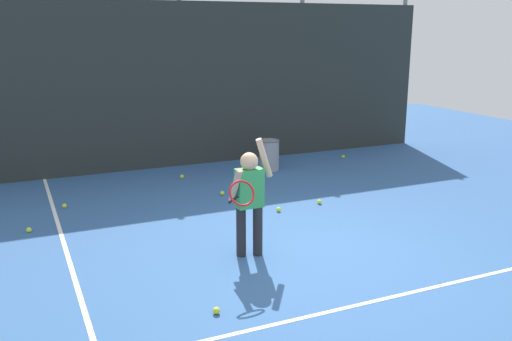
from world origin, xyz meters
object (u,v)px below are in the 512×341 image
Objects in this scene: tennis_ball_1 at (319,202)px; tennis_ball_2 at (64,206)px; ball_hopper at (269,155)px; tennis_player at (249,195)px; tennis_ball_5 at (29,230)px; tennis_ball_0 at (343,156)px; tennis_ball_7 at (279,209)px; tennis_ball_8 at (222,193)px; tennis_ball_3 at (216,311)px; tennis_ball_6 at (182,176)px.

tennis_ball_1 is 1.00× the size of tennis_ball_2.
tennis_player is at bearing -118.67° from ball_hopper.
tennis_ball_1 is at bearing -6.91° from tennis_ball_5.
tennis_ball_0 is (3.69, 3.77, -0.69)m from tennis_player.
tennis_ball_7 is 1.00× the size of tennis_ball_8.
tennis_ball_3 and tennis_ball_7 have the same top height.
tennis_ball_1 is 3.72m from tennis_ball_2.
tennis_ball_0 is 5.54m from tennis_ball_2.
ball_hopper is 2.19m from tennis_ball_1.
ball_hopper is at bearing 67.78° from tennis_ball_7.
tennis_ball_7 is at bearing -67.81° from tennis_ball_8.
tennis_player reaches higher than tennis_ball_2.
tennis_ball_7 is (0.72, -2.31, 0.00)m from tennis_ball_6.
ball_hopper is 8.52× the size of tennis_ball_3.
tennis_ball_1 is at bearing -21.11° from tennis_ball_2.
tennis_ball_7 is at bearing -9.67° from tennis_ball_5.
tennis_ball_3 is at bearing -127.59° from tennis_player.
tennis_ball_7 is at bearing 52.76° from tennis_ball_3.
tennis_ball_6 is at bearing 102.90° from tennis_ball_8.
tennis_ball_3 is at bearing -127.24° from tennis_ball_7.
tennis_ball_0 is at bearing 18.00° from tennis_ball_5.
ball_hopper is at bearing -2.54° from tennis_ball_6.
tennis_ball_0 and tennis_ball_5 have the same top height.
tennis_ball_6 is at bearing 83.88° from tennis_player.
tennis_ball_8 is at bearing 68.43° from tennis_ball_3.
ball_hopper is 1.80m from tennis_ball_8.
ball_hopper is at bearing 40.37° from tennis_ball_8.
tennis_player is at bearing 53.97° from tennis_ball_3.
ball_hopper reaches higher than tennis_ball_8.
ball_hopper is 8.52× the size of tennis_ball_8.
ball_hopper reaches higher than tennis_ball_7.
tennis_ball_8 is (-0.44, 1.08, 0.00)m from tennis_ball_7.
tennis_ball_5 is at bearing -158.14° from ball_hopper.
ball_hopper is at bearing 59.46° from tennis_ball_3.
tennis_ball_0 is 3.66m from tennis_ball_7.
ball_hopper is (1.92, 3.52, -0.44)m from tennis_player.
tennis_player is 20.46× the size of tennis_ball_2.
tennis_ball_1 and tennis_ball_7 have the same top height.
ball_hopper reaches higher than tennis_ball_3.
tennis_ball_1 is at bearing -57.31° from tennis_ball_6.
tennis_ball_2 is at bearing 58.89° from tennis_ball_5.
tennis_ball_5 and tennis_ball_8 have the same top height.
tennis_ball_7 is at bearing -72.62° from tennis_ball_6.
tennis_ball_5 is at bearing -121.11° from tennis_ball_2.
tennis_ball_0 is at bearing 44.09° from tennis_player.
tennis_ball_8 is at bearing 10.54° from tennis_ball_5.
tennis_ball_3 is (-2.53, -2.46, 0.00)m from tennis_ball_1.
tennis_player is 20.46× the size of tennis_ball_1.
tennis_ball_3 and tennis_ball_5 have the same top height.
tennis_ball_5 is 1.00× the size of tennis_ball_6.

